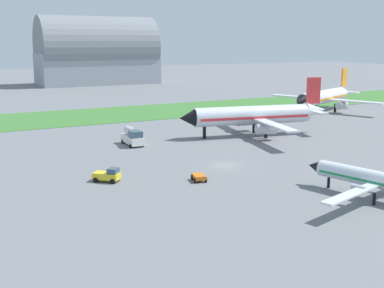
# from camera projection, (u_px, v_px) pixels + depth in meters

# --- Properties ---
(ground_plane) EXTENTS (600.00, 600.00, 0.00)m
(ground_plane) POSITION_uv_depth(u_px,v_px,m) (225.00, 166.00, 75.84)
(ground_plane) COLOR slate
(grass_taxiway_strip) EXTENTS (360.00, 28.00, 0.08)m
(grass_taxiway_strip) POSITION_uv_depth(u_px,v_px,m) (108.00, 115.00, 128.17)
(grass_taxiway_strip) COLOR #3D7533
(grass_taxiway_strip) RESTS_ON ground_plane
(airplane_foreground_turboprop) EXTENTS (22.82, 19.70, 6.99)m
(airplane_foreground_turboprop) POSITION_uv_depth(u_px,v_px,m) (379.00, 180.00, 58.92)
(airplane_foreground_turboprop) COLOR silver
(airplane_foreground_turboprop) RESTS_ON ground_plane
(airplane_parked_jet_far) EXTENTS (30.26, 30.44, 11.36)m
(airplane_parked_jet_far) POSITION_uv_depth(u_px,v_px,m) (324.00, 97.00, 133.08)
(airplane_parked_jet_far) COLOR white
(airplane_parked_jet_far) RESTS_ON ground_plane
(airplane_midfield_jet) EXTENTS (32.34, 32.80, 11.66)m
(airplane_midfield_jet) POSITION_uv_depth(u_px,v_px,m) (255.00, 115.00, 99.16)
(airplane_midfield_jet) COLOR silver
(airplane_midfield_jet) RESTS_ON ground_plane
(pushback_tug_near_gate) EXTENTS (3.86, 3.77, 1.95)m
(pushback_tug_near_gate) POSITION_uv_depth(u_px,v_px,m) (108.00, 175.00, 67.05)
(pushback_tug_near_gate) COLOR yellow
(pushback_tug_near_gate) RESTS_ON ground_plane
(fuel_truck_midfield) EXTENTS (2.65, 6.50, 3.29)m
(fuel_truck_midfield) POSITION_uv_depth(u_px,v_px,m) (133.00, 137.00, 90.62)
(fuel_truck_midfield) COLOR white
(fuel_truck_midfield) RESTS_ON ground_plane
(baggage_cart_by_runway) EXTENTS (2.22, 2.70, 0.90)m
(baggage_cart_by_runway) POSITION_uv_depth(u_px,v_px,m) (199.00, 177.00, 67.37)
(baggage_cart_by_runway) COLOR orange
(baggage_cart_by_runway) RESTS_ON ground_plane
(hangar_distant) EXTENTS (52.34, 27.17, 30.11)m
(hangar_distant) POSITION_uv_depth(u_px,v_px,m) (97.00, 54.00, 219.76)
(hangar_distant) COLOR #9399A3
(hangar_distant) RESTS_ON ground_plane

